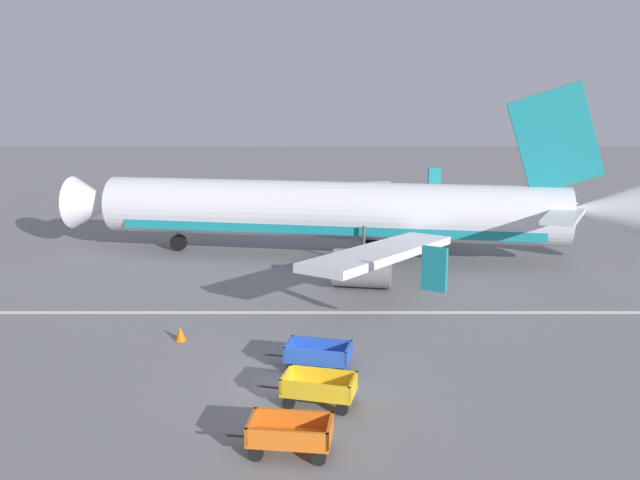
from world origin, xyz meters
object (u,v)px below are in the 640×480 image
Objects in this scene: baggage_cart_second_in_row at (316,388)px; traffic_cone_near_plane at (178,334)px; baggage_cart_third_in_row at (315,355)px; airplane at (342,212)px; baggage_cart_nearest at (287,434)px.

baggage_cart_second_in_row is 5.74× the size of traffic_cone_near_plane.
baggage_cart_third_in_row reaches higher than traffic_cone_near_plane.
traffic_cone_near_plane is at bearing -117.48° from airplane.
traffic_cone_near_plane is (-6.09, 6.08, -0.29)m from baggage_cart_second_in_row.
baggage_cart_third_in_row is (0.83, 6.13, 0.00)m from baggage_cart_nearest.
baggage_cart_second_in_row is 8.61m from traffic_cone_near_plane.
airplane reaches higher than traffic_cone_near_plane.
airplane reaches higher than baggage_cart_second_in_row.
baggage_cart_nearest is at bearing -60.56° from traffic_cone_near_plane.
baggage_cart_second_in_row is at bearing -94.57° from airplane.
baggage_cart_nearest is 5.73× the size of traffic_cone_near_plane.
airplane is 59.55× the size of traffic_cone_near_plane.
baggage_cart_nearest is 1.00× the size of baggage_cart_second_in_row.
airplane is 10.37× the size of baggage_cart_second_in_row.
baggage_cart_third_in_row is at bearing -27.33° from traffic_cone_near_plane.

